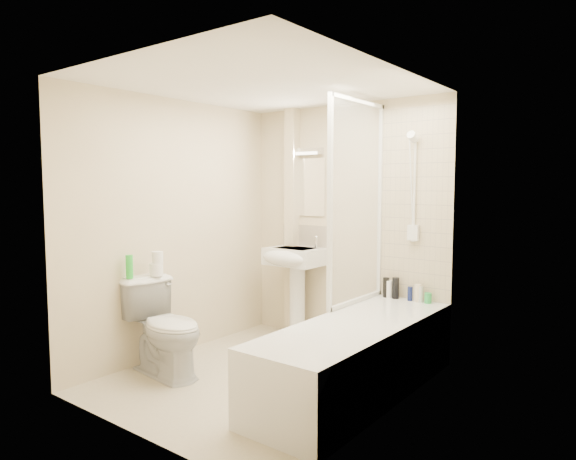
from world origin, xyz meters
The scene contains 26 objects.
floor centered at (0.00, 0.00, 0.00)m, with size 2.50×2.50×0.00m, color beige.
wall_back centered at (0.00, 1.25, 1.20)m, with size 2.20×0.02×2.40m, color beige.
wall_left centered at (-1.10, 0.00, 1.20)m, with size 0.02×2.50×2.40m, color beige.
wall_right centered at (1.10, 0.00, 1.20)m, with size 0.02×2.50×2.40m, color beige.
ceiling centered at (0.00, 0.00, 2.40)m, with size 2.20×2.50×0.02m, color white.
tile_back centered at (0.75, 1.24, 1.42)m, with size 0.70×0.01×1.75m, color beige.
tile_right centered at (1.09, 0.20, 1.42)m, with size 0.01×2.10×1.75m, color beige.
pipe_boxing centered at (-0.62, 1.19, 1.20)m, with size 0.12×0.12×2.40m, color beige.
splashback centered at (-0.47, 1.24, 1.03)m, with size 0.60×0.01×0.30m, color beige.
mirror centered at (-0.47, 1.24, 1.58)m, with size 0.46×0.01×0.60m, color white.
strip_light centered at (-0.47, 1.22, 1.95)m, with size 0.42×0.07×0.07m, color silver.
bathtub centered at (0.75, 0.20, 0.29)m, with size 0.70×2.10×0.55m.
shower_screen centered at (0.40, 0.80, 1.45)m, with size 0.04×0.92×1.80m.
shower_fixture centered at (0.75, 1.19, 1.55)m, with size 0.10×0.16×0.99m.
pedestal_sink centered at (-0.47, 1.01, 0.76)m, with size 0.56×0.51×1.09m.
bottle_black_a centered at (0.51, 1.16, 0.64)m, with size 0.06×0.06×0.19m, color black.
bottle_white_a centered at (0.54, 1.16, 0.63)m, with size 0.06×0.06×0.16m, color white.
bottle_black_b centered at (0.61, 1.16, 0.65)m, with size 0.06×0.06×0.20m, color black.
bottle_blue centered at (0.75, 1.16, 0.61)m, with size 0.05×0.05×0.13m, color navy.
bottle_cream centered at (0.83, 1.16, 0.63)m, with size 0.06×0.06×0.16m, color beige.
bottle_white_b centered at (0.85, 1.16, 0.62)m, with size 0.05×0.05×0.14m, color silver.
bottle_green centered at (0.92, 1.16, 0.60)m, with size 0.06×0.06×0.09m, color green.
toilet centered at (-0.72, -0.45, 0.41)m, with size 0.84×0.54×0.81m, color white.
toilet_roll_lower centered at (-0.95, -0.35, 0.86)m, with size 0.12×0.12×0.11m, color white.
toilet_roll_upper centered at (-0.94, -0.34, 0.97)m, with size 0.10×0.10×0.10m, color white.
green_bottle centered at (-1.02, -0.58, 0.91)m, with size 0.06×0.06×0.20m, color green.
Camera 1 is at (2.67, -3.17, 1.60)m, focal length 32.00 mm.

